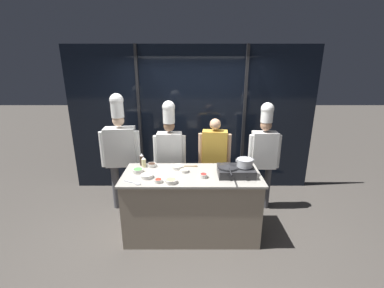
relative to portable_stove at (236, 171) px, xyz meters
The scene contains 22 objects.
ground_plane 1.16m from the portable_stove, behind, with size 24.00×24.00×0.00m, color #47423D.
window_wall_back 1.70m from the portable_stove, 110.96° to the left, with size 4.58×0.09×2.70m.
demo_counter 0.80m from the portable_stove, behind, with size 1.88×0.78×0.94m.
portable_stove is the anchor object (origin of this frame).
frying_pan 0.14m from the portable_stove, behind, with size 0.29×0.51×0.04m.
stock_pot 0.17m from the portable_stove, ahead, with size 0.24×0.21×0.11m.
squeeze_bottle_oil 1.32m from the portable_stove, 167.32° to the left, with size 0.06×0.06×0.15m.
squeeze_bottle_soy 1.38m from the portable_stove, 165.04° to the left, with size 0.06×0.06×0.19m.
prep_bowl_garlic 0.83m from the portable_stove, 164.19° to the left, with size 0.16×0.16×0.05m.
prep_bowl_bell_pepper 0.45m from the portable_stove, behind, with size 0.10×0.10×0.05m.
prep_bowl_ginger 0.70m from the portable_stove, behind, with size 0.12×0.12×0.04m.
prep_bowl_soy_glaze 1.22m from the portable_stove, 165.70° to the left, with size 0.13×0.13×0.05m.
prep_bowl_mushrooms 0.89m from the portable_stove, 164.52° to the right, with size 0.15×0.15×0.05m.
prep_bowl_chili_flakes 1.04m from the portable_stove, 167.64° to the right, with size 0.10×0.10×0.05m.
prep_bowl_scallions 1.34m from the portable_stove, behind, with size 0.15×0.15×0.05m.
prep_bowl_rice 1.19m from the portable_stove, behind, with size 0.16×0.16×0.05m.
serving_spoon_slotted 1.33m from the portable_stove, 168.69° to the right, with size 0.25×0.14×0.02m.
serving_spoon_solid 0.65m from the portable_stove, 152.25° to the left, with size 0.20×0.04×0.02m.
chef_head 1.90m from the portable_stove, 156.66° to the left, with size 0.63×0.29×1.95m.
chef_sous 1.21m from the portable_stove, 142.02° to the left, with size 0.52×0.20×1.84m.
person_guest 0.82m from the portable_stove, 105.67° to the left, with size 0.53×0.25×1.54m.
chef_line 0.93m from the portable_stove, 52.22° to the left, with size 0.52×0.21×1.81m.
Camera 1 is at (0.01, -3.21, 2.38)m, focal length 24.00 mm.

